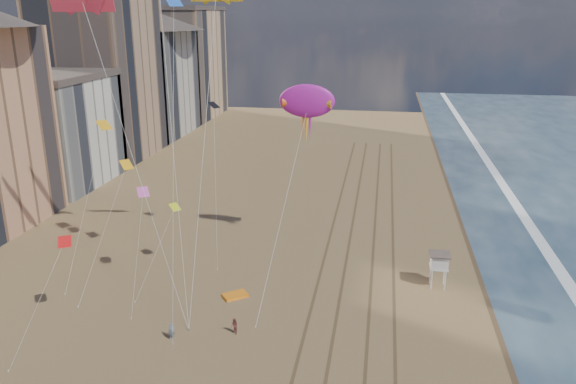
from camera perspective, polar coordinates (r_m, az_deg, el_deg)
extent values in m
plane|color=#42301E|center=(69.67, 21.21, -4.96)|extent=(260.00, 260.00, 0.00)
plane|color=white|center=(70.68, 24.55, -5.06)|extent=(260.00, 260.00, 0.00)
cube|color=brown|center=(59.22, 3.43, -7.75)|extent=(0.28, 120.00, 0.01)
cube|color=brown|center=(59.04, 5.77, -7.89)|extent=(0.28, 120.00, 0.01)
cube|color=brown|center=(58.96, 8.51, -8.04)|extent=(0.28, 120.00, 0.01)
cube|color=brown|center=(58.99, 10.67, -8.15)|extent=(0.28, 120.00, 0.01)
cube|color=silver|center=(93.25, -22.56, 5.61)|extent=(14.00, 18.00, 16.00)
cube|color=#473D38|center=(92.03, -23.19, 10.78)|extent=(14.28, 18.36, 1.00)
cube|color=tan|center=(108.27, -18.39, 10.80)|extent=(16.00, 20.00, 28.00)
cube|color=#BCB2A3|center=(126.32, -13.83, 10.69)|extent=(15.00, 22.00, 22.00)
cone|color=#473D38|center=(125.49, -14.29, 16.67)|extent=(34.22, 34.22, 4.40)
cube|color=tan|center=(146.64, -10.65, 12.60)|extent=(16.00, 24.00, 26.00)
cube|color=#473D38|center=(146.11, -10.97, 17.87)|extent=(16.32, 24.48, 1.00)
cylinder|color=silver|center=(56.28, 14.37, -8.67)|extent=(0.13, 0.13, 1.93)
cylinder|color=silver|center=(56.42, 15.68, -8.71)|extent=(0.13, 0.13, 1.93)
cylinder|color=silver|center=(57.43, 14.28, -8.10)|extent=(0.13, 0.13, 1.93)
cylinder|color=silver|center=(57.56, 15.56, -8.15)|extent=(0.13, 0.13, 1.93)
cube|color=silver|center=(56.44, 15.06, -7.38)|extent=(1.71, 1.71, 0.13)
cube|color=silver|center=(56.18, 15.12, -6.79)|extent=(1.60, 1.60, 1.18)
cube|color=#473D38|center=(55.90, 15.17, -6.14)|extent=(1.93, 1.93, 0.11)
cube|color=orange|center=(53.87, -5.38, -10.40)|extent=(2.65, 2.49, 0.25)
ellipsoid|color=#B11B9C|center=(58.72, 1.94, 9.23)|extent=(5.11, 0.96, 3.04)
cone|color=#D54E14|center=(59.03, 0.16, 9.06)|extent=(1.37, 1.14, 1.14)
cone|color=yellow|center=(58.54, 3.73, 8.95)|extent=(1.37, 1.14, 1.14)
cylinder|color=silver|center=(52.96, -0.43, -1.72)|extent=(0.03, 0.03, 23.03)
imported|color=slate|center=(48.04, -11.73, -13.66)|extent=(0.64, 0.56, 1.47)
imported|color=brown|center=(47.97, -5.46, -13.42)|extent=(0.88, 0.87, 1.43)
cube|color=#D22E46|center=(52.06, -20.21, 17.79)|extent=(5.31, 1.75, 1.81)
plane|color=black|center=(61.06, -7.56, 8.76)|extent=(1.58, 1.63, 0.56)
plane|color=#D1D816|center=(57.64, -11.41, -1.50)|extent=(1.57, 1.58, 0.56)
plane|color=red|center=(49.15, -21.74, -4.70)|extent=(1.75, 1.69, 0.57)
plane|color=#E258B3|center=(53.56, -14.51, 0.01)|extent=(1.73, 1.67, 0.68)
plane|color=blue|center=(48.62, -11.53, 18.45)|extent=(1.99, 1.97, 0.78)
plane|color=orange|center=(60.86, -18.19, 6.48)|extent=(2.02, 2.09, 0.83)
plane|color=orange|center=(60.48, -16.08, 2.69)|extent=(1.81, 1.84, 0.82)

